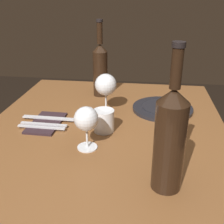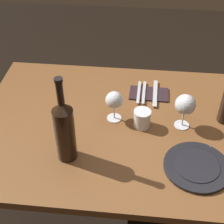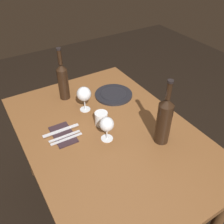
{
  "view_description": "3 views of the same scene",
  "coord_description": "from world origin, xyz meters",
  "px_view_note": "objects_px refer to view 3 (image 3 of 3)",
  "views": [
    {
      "loc": [
        -0.81,
        -0.15,
        1.22
      ],
      "look_at": [
        0.04,
        -0.04,
        0.84
      ],
      "focal_mm": 44.65,
      "sensor_mm": 36.0,
      "label": 1
    },
    {
      "loc": [
        0.07,
        -1.1,
        1.74
      ],
      "look_at": [
        -0.04,
        -0.04,
        0.84
      ],
      "focal_mm": 53.95,
      "sensor_mm": 36.0,
      "label": 2
    },
    {
      "loc": [
        -0.89,
        0.52,
        1.68
      ],
      "look_at": [
        0.06,
        -0.06,
        0.82
      ],
      "focal_mm": 39.36,
      "sensor_mm": 36.0,
      "label": 3
    }
  ],
  "objects_px": {
    "wine_bottle_second": "(63,80)",
    "fork_inner": "(65,136)",
    "table_knife": "(61,131)",
    "water_tumbler": "(101,119)",
    "wine_glass_right": "(107,125)",
    "wine_bottle": "(164,120)",
    "dinner_plate": "(114,94)",
    "wine_glass_left": "(84,94)",
    "folded_napkin": "(63,134)",
    "fork_outer": "(66,139)"
  },
  "relations": [
    {
      "from": "fork_inner",
      "to": "table_knife",
      "type": "relative_size",
      "value": 0.86
    },
    {
      "from": "wine_glass_right",
      "to": "wine_bottle",
      "type": "height_order",
      "value": "wine_bottle"
    },
    {
      "from": "dinner_plate",
      "to": "fork_inner",
      "type": "xyz_separation_m",
      "value": [
        -0.22,
        0.45,
        0.0
      ]
    },
    {
      "from": "wine_glass_right",
      "to": "folded_napkin",
      "type": "xyz_separation_m",
      "value": [
        0.15,
        0.19,
        -0.1
      ]
    },
    {
      "from": "wine_glass_left",
      "to": "table_knife",
      "type": "distance_m",
      "value": 0.26
    },
    {
      "from": "dinner_plate",
      "to": "table_knife",
      "type": "xyz_separation_m",
      "value": [
        -0.16,
        0.45,
        0.0
      ]
    },
    {
      "from": "table_knife",
      "to": "wine_bottle",
      "type": "bearing_deg",
      "value": -128.17
    },
    {
      "from": "folded_napkin",
      "to": "fork_inner",
      "type": "height_order",
      "value": "fork_inner"
    },
    {
      "from": "wine_bottle",
      "to": "table_knife",
      "type": "bearing_deg",
      "value": 51.83
    },
    {
      "from": "wine_glass_right",
      "to": "table_knife",
      "type": "distance_m",
      "value": 0.28
    },
    {
      "from": "wine_bottle_second",
      "to": "fork_inner",
      "type": "bearing_deg",
      "value": 156.97
    },
    {
      "from": "wine_bottle_second",
      "to": "fork_inner",
      "type": "height_order",
      "value": "wine_bottle_second"
    },
    {
      "from": "wine_glass_left",
      "to": "wine_bottle_second",
      "type": "xyz_separation_m",
      "value": [
        0.19,
        0.06,
        0.02
      ]
    },
    {
      "from": "wine_glass_right",
      "to": "wine_glass_left",
      "type": "bearing_deg",
      "value": -3.08
    },
    {
      "from": "wine_glass_right",
      "to": "water_tumbler",
      "type": "bearing_deg",
      "value": -16.29
    },
    {
      "from": "wine_glass_right",
      "to": "water_tumbler",
      "type": "relative_size",
      "value": 1.77
    },
    {
      "from": "wine_glass_left",
      "to": "dinner_plate",
      "type": "xyz_separation_m",
      "value": [
        0.04,
        -0.24,
        -0.11
      ]
    },
    {
      "from": "wine_glass_right",
      "to": "wine_bottle_second",
      "type": "relative_size",
      "value": 0.41
    },
    {
      "from": "table_knife",
      "to": "folded_napkin",
      "type": "bearing_deg",
      "value": 180.0
    },
    {
      "from": "wine_bottle_second",
      "to": "fork_inner",
      "type": "relative_size",
      "value": 1.96
    },
    {
      "from": "wine_glass_left",
      "to": "folded_napkin",
      "type": "xyz_separation_m",
      "value": [
        -0.15,
        0.21,
        -0.11
      ]
    },
    {
      "from": "table_knife",
      "to": "dinner_plate",
      "type": "bearing_deg",
      "value": -70.14
    },
    {
      "from": "wine_bottle",
      "to": "dinner_plate",
      "type": "bearing_deg",
      "value": -1.12
    },
    {
      "from": "wine_bottle_second",
      "to": "fork_inner",
      "type": "xyz_separation_m",
      "value": [
        -0.36,
        0.16,
        -0.12
      ]
    },
    {
      "from": "fork_inner",
      "to": "table_knife",
      "type": "bearing_deg",
      "value": 0.0
    },
    {
      "from": "water_tumbler",
      "to": "wine_glass_right",
      "type": "bearing_deg",
      "value": 163.71
    },
    {
      "from": "table_knife",
      "to": "wine_bottle_second",
      "type": "bearing_deg",
      "value": -26.59
    },
    {
      "from": "wine_glass_right",
      "to": "fork_outer",
      "type": "height_order",
      "value": "wine_glass_right"
    },
    {
      "from": "water_tumbler",
      "to": "fork_outer",
      "type": "bearing_deg",
      "value": 95.48
    },
    {
      "from": "water_tumbler",
      "to": "fork_inner",
      "type": "relative_size",
      "value": 0.45
    },
    {
      "from": "wine_glass_left",
      "to": "wine_bottle",
      "type": "distance_m",
      "value": 0.52
    },
    {
      "from": "wine_glass_left",
      "to": "water_tumbler",
      "type": "height_order",
      "value": "wine_glass_left"
    },
    {
      "from": "fork_inner",
      "to": "wine_bottle_second",
      "type": "bearing_deg",
      "value": -23.03
    },
    {
      "from": "wine_bottle",
      "to": "fork_outer",
      "type": "distance_m",
      "value": 0.53
    },
    {
      "from": "folded_napkin",
      "to": "fork_outer",
      "type": "xyz_separation_m",
      "value": [
        -0.05,
        0.0,
        0.01
      ]
    },
    {
      "from": "wine_bottle",
      "to": "fork_outer",
      "type": "xyz_separation_m",
      "value": [
        0.26,
        0.44,
        -0.13
      ]
    },
    {
      "from": "fork_outer",
      "to": "wine_bottle_second",
      "type": "bearing_deg",
      "value": -21.69
    },
    {
      "from": "dinner_plate",
      "to": "wine_glass_right",
      "type": "bearing_deg",
      "value": 143.55
    },
    {
      "from": "wine_bottle",
      "to": "water_tumbler",
      "type": "xyz_separation_m",
      "value": [
        0.29,
        0.21,
        -0.11
      ]
    },
    {
      "from": "water_tumbler",
      "to": "fork_inner",
      "type": "xyz_separation_m",
      "value": [
        0.0,
        0.23,
        -0.03
      ]
    },
    {
      "from": "fork_inner",
      "to": "table_knife",
      "type": "distance_m",
      "value": 0.05
    },
    {
      "from": "wine_bottle",
      "to": "wine_glass_left",
      "type": "bearing_deg",
      "value": 26.25
    },
    {
      "from": "dinner_plate",
      "to": "table_knife",
      "type": "bearing_deg",
      "value": 109.86
    },
    {
      "from": "dinner_plate",
      "to": "wine_bottle_second",
      "type": "bearing_deg",
      "value": 63.23
    },
    {
      "from": "wine_bottle",
      "to": "fork_inner",
      "type": "height_order",
      "value": "wine_bottle"
    },
    {
      "from": "fork_inner",
      "to": "wine_bottle",
      "type": "bearing_deg",
      "value": -123.45
    },
    {
      "from": "wine_glass_left",
      "to": "table_knife",
      "type": "bearing_deg",
      "value": 119.3
    },
    {
      "from": "wine_glass_right",
      "to": "folded_napkin",
      "type": "height_order",
      "value": "wine_glass_right"
    },
    {
      "from": "folded_napkin",
      "to": "fork_inner",
      "type": "bearing_deg",
      "value": 180.0
    },
    {
      "from": "wine_glass_left",
      "to": "fork_outer",
      "type": "relative_size",
      "value": 0.9
    }
  ]
}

